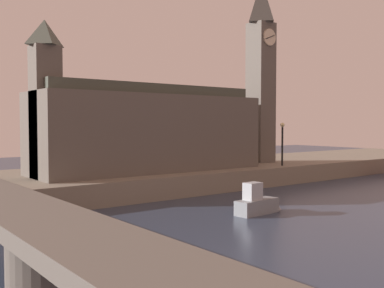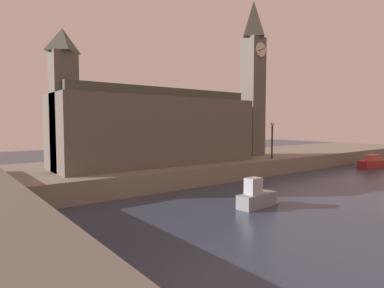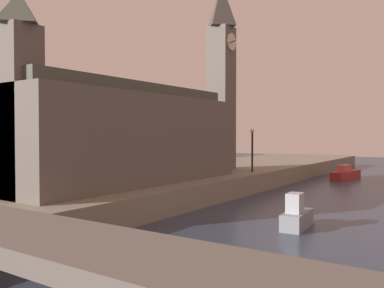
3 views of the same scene
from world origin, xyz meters
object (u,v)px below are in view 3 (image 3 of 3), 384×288
at_px(parliament_hall, 127,134).
at_px(streetlamp, 252,145).
at_px(boat_cruiser_grey, 298,216).
at_px(clock_tower, 221,73).
at_px(boat_dinghy_red, 347,174).

xyz_separation_m(parliament_hall, streetlamp, (11.43, -3.38, -0.90)).
bearing_deg(streetlamp, boat_cruiser_grey, -144.30).
distance_m(clock_tower, streetlamp, 7.48).
height_order(streetlamp, boat_cruiser_grey, streetlamp).
bearing_deg(streetlamp, clock_tower, 72.14).
bearing_deg(boat_cruiser_grey, boat_dinghy_red, 8.33).
bearing_deg(boat_dinghy_red, clock_tower, 145.49).
distance_m(clock_tower, boat_cruiser_grey, 19.45).
distance_m(streetlamp, boat_cruiser_grey, 14.01).
bearing_deg(clock_tower, boat_dinghy_red, -34.51).
bearing_deg(clock_tower, boat_cruiser_grey, -136.46).
xyz_separation_m(parliament_hall, boat_dinghy_red, (24.44, -7.81, -4.15)).
relative_size(clock_tower, parliament_hall, 0.94).
bearing_deg(streetlamp, boat_dinghy_red, -18.79).
bearing_deg(parliament_hall, boat_cruiser_grey, -88.21).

